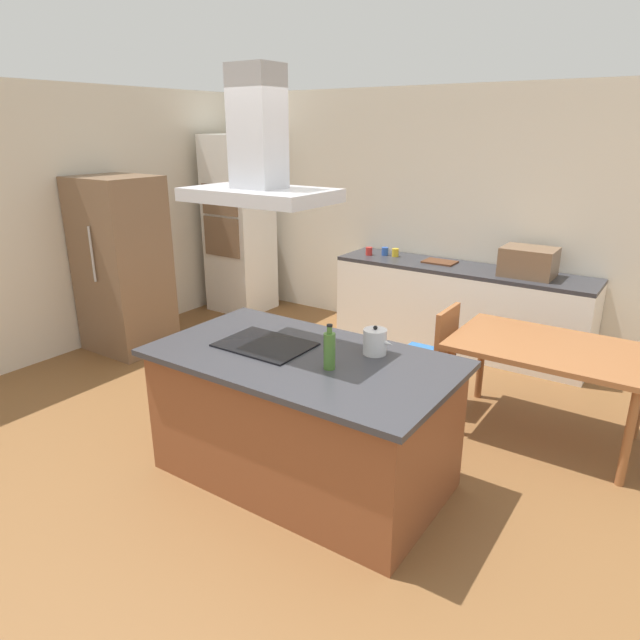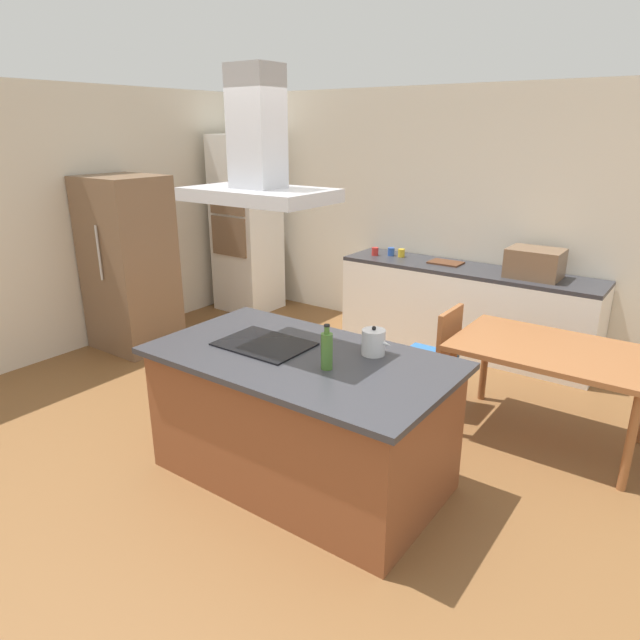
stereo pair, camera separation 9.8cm
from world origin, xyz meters
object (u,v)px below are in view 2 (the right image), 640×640
(countertop_microwave, at_px, (535,263))
(coffee_mug_red, at_px, (375,251))
(range_hood, at_px, (258,159))
(cutting_board, at_px, (446,263))
(coffee_mug_blue, at_px, (391,252))
(coffee_mug_yellow, at_px, (401,253))
(tea_kettle, at_px, (374,342))
(cooktop, at_px, (264,344))
(chair_at_left_end, at_px, (436,351))
(dining_table, at_px, (552,358))
(wall_oven_stack, at_px, (247,225))
(olive_oil_bottle, at_px, (327,350))
(refrigerator, at_px, (129,264))

(countertop_microwave, height_order, coffee_mug_red, countertop_microwave)
(range_hood, bearing_deg, cutting_board, 89.80)
(countertop_microwave, xyz_separation_m, range_hood, (-0.94, -2.88, 1.06))
(coffee_mug_blue, distance_m, coffee_mug_yellow, 0.13)
(tea_kettle, bearing_deg, countertop_microwave, 84.22)
(coffee_mug_blue, bearing_deg, cooktop, -77.40)
(chair_at_left_end, bearing_deg, coffee_mug_red, 136.10)
(countertop_microwave, relative_size, dining_table, 0.36)
(coffee_mug_red, distance_m, range_hood, 3.17)
(coffee_mug_red, xyz_separation_m, coffee_mug_blue, (0.15, 0.10, 0.00))
(tea_kettle, distance_m, chair_at_left_end, 1.29)
(cooktop, relative_size, coffee_mug_yellow, 6.67)
(coffee_mug_red, height_order, dining_table, coffee_mug_red)
(range_hood, bearing_deg, chair_at_left_end, 68.30)
(coffee_mug_yellow, xyz_separation_m, cutting_board, (0.54, -0.01, -0.04))
(cooktop, xyz_separation_m, chair_at_left_end, (0.59, 1.49, -0.40))
(cutting_board, relative_size, wall_oven_stack, 0.15)
(countertop_microwave, bearing_deg, cutting_board, 176.92)
(olive_oil_bottle, height_order, refrigerator, refrigerator)
(refrigerator, bearing_deg, coffee_mug_yellow, 43.35)
(coffee_mug_yellow, bearing_deg, cutting_board, -0.77)
(coffee_mug_blue, xyz_separation_m, range_hood, (0.66, -2.93, 1.16))
(cooktop, height_order, coffee_mug_yellow, coffee_mug_yellow)
(coffee_mug_blue, distance_m, cutting_board, 0.67)
(cutting_board, relative_size, refrigerator, 0.19)
(refrigerator, height_order, range_hood, range_hood)
(coffee_mug_red, distance_m, coffee_mug_blue, 0.18)
(countertop_microwave, relative_size, wall_oven_stack, 0.23)
(chair_at_left_end, bearing_deg, dining_table, 0.00)
(countertop_microwave, distance_m, refrigerator, 4.12)
(refrigerator, bearing_deg, cooktop, -18.77)
(cooktop, height_order, coffee_mug_blue, coffee_mug_blue)
(coffee_mug_red, xyz_separation_m, dining_table, (2.32, -1.35, -0.28))
(coffee_mug_blue, bearing_deg, chair_at_left_end, -49.19)
(coffee_mug_blue, relative_size, range_hood, 0.10)
(countertop_microwave, distance_m, range_hood, 3.21)
(cooktop, xyz_separation_m, cutting_board, (0.01, 2.93, 0.00))
(countertop_microwave, xyz_separation_m, cutting_board, (-0.93, 0.05, -0.13))
(cooktop, xyz_separation_m, wall_oven_stack, (-2.60, 2.65, 0.20))
(coffee_mug_red, relative_size, dining_table, 0.06)
(olive_oil_bottle, distance_m, coffee_mug_blue, 3.25)
(coffee_mug_blue, bearing_deg, coffee_mug_red, -147.58)
(cooktop, distance_m, tea_kettle, 0.74)
(coffee_mug_red, relative_size, coffee_mug_yellow, 1.00)
(tea_kettle, bearing_deg, olive_oil_bottle, -107.38)
(coffee_mug_red, distance_m, dining_table, 2.69)
(olive_oil_bottle, bearing_deg, range_hood, 172.50)
(olive_oil_bottle, height_order, coffee_mug_blue, olive_oil_bottle)
(countertop_microwave, distance_m, coffee_mug_red, 1.75)
(cooktop, distance_m, cutting_board, 2.93)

